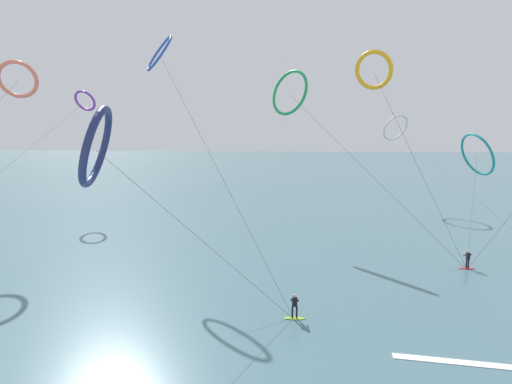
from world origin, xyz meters
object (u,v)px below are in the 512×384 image
(kite_navy, at_px, (96,147))
(kite_amber, at_px, (374,70))
(kite_emerald, at_px, (290,93))
(surfer_lime, at_px, (295,308))
(kite_ivory, at_px, (396,128))
(kite_teal, at_px, (477,155))
(kite_coral, at_px, (17,80))
(kite_cobalt, at_px, (159,54))
(kite_violet, at_px, (85,101))
(surfer_crimson, at_px, (468,261))

(kite_navy, bearing_deg, kite_amber, 118.45)
(kite_emerald, bearing_deg, kite_navy, -69.65)
(surfer_lime, distance_m, kite_navy, 15.78)
(kite_ivory, height_order, kite_teal, kite_ivory)
(kite_coral, bearing_deg, kite_cobalt, 161.80)
(kite_navy, relative_size, kite_violet, 0.34)
(surfer_crimson, relative_size, kite_emerald, 0.09)
(kite_coral, relative_size, kite_amber, 1.37)
(surfer_lime, height_order, kite_violet, kite_violet)
(kite_navy, xyz_separation_m, kite_emerald, (11.79, 24.85, 5.29))
(kite_ivory, bearing_deg, surfer_lime, 39.14)
(kite_violet, distance_m, kite_emerald, 32.07)
(kite_coral, distance_m, kite_emerald, 29.86)
(kite_teal, distance_m, kite_amber, 17.20)
(kite_ivory, bearing_deg, kite_cobalt, 8.22)
(kite_cobalt, distance_m, kite_ivory, 38.32)
(kite_emerald, height_order, kite_amber, kite_amber)
(kite_emerald, bearing_deg, surfer_crimson, 5.32)
(kite_violet, height_order, kite_amber, kite_amber)
(surfer_crimson, xyz_separation_m, kite_ivory, (1.67, 28.55, 11.72))
(kite_amber, bearing_deg, kite_violet, 11.46)
(kite_ivory, bearing_deg, kite_amber, 41.11)
(surfer_crimson, relative_size, kite_cobalt, 0.08)
(kite_navy, bearing_deg, kite_cobalt, 172.22)
(kite_emerald, bearing_deg, surfer_lime, -44.58)
(kite_cobalt, relative_size, kite_coral, 0.80)
(surfer_lime, relative_size, kite_navy, 0.12)
(kite_navy, xyz_separation_m, kite_amber, (19.82, 17.77, 6.74))
(kite_emerald, distance_m, kite_ivory, 23.39)
(surfer_crimson, relative_size, kite_navy, 0.12)
(kite_coral, bearing_deg, kite_emerald, 173.75)
(surfer_crimson, distance_m, kite_coral, 48.36)
(surfer_lime, xyz_separation_m, surfer_crimson, (15.69, 9.84, 0.00))
(surfer_lime, relative_size, kite_ivory, 0.04)
(kite_navy, xyz_separation_m, kite_cobalt, (-1.85, 18.73, 8.73))
(surfer_lime, distance_m, kite_cobalt, 28.99)
(kite_teal, bearing_deg, surfer_crimson, 143.65)
(surfer_lime, bearing_deg, kite_violet, 139.95)
(kite_emerald, bearing_deg, kite_violet, -152.80)
(kite_teal, height_order, kite_amber, kite_amber)
(kite_coral, height_order, kite_emerald, kite_coral)
(kite_violet, bearing_deg, kite_teal, 177.72)
(kite_cobalt, distance_m, kite_coral, 15.77)
(kite_cobalt, distance_m, kite_amber, 21.78)
(surfer_lime, height_order, kite_amber, kite_amber)
(kite_cobalt, relative_size, kite_amber, 1.10)
(kite_cobalt, distance_m, kite_violet, 23.66)
(kite_coral, bearing_deg, surfer_crimson, 152.91)
(surfer_crimson, bearing_deg, kite_ivory, -8.74)
(surfer_crimson, xyz_separation_m, kite_teal, (6.13, 12.09, 8.62))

